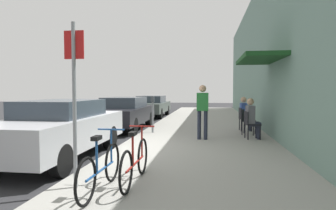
{
  "coord_description": "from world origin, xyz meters",
  "views": [
    {
      "loc": [
        2.5,
        -7.43,
        1.67
      ],
      "look_at": [
        0.31,
        7.56,
        0.87
      ],
      "focal_mm": 30.63,
      "sensor_mm": 36.0,
      "label": 1
    }
  ],
  "objects": [
    {
      "name": "parking_meter",
      "position": [
        0.45,
        2.75,
        0.89
      ],
      "size": [
        0.12,
        0.1,
        1.32
      ],
      "color": "slate",
      "rests_on": "sidewalk_slab"
    },
    {
      "name": "cafe_chair_2",
      "position": [
        3.77,
        3.68,
        0.62
      ],
      "size": [
        0.48,
        0.48,
        0.87
      ],
      "color": "black",
      "rests_on": "sidewalk_slab"
    },
    {
      "name": "sidewalk_slab",
      "position": [
        2.25,
        2.0,
        0.06
      ],
      "size": [
        4.5,
        32.0,
        0.12
      ],
      "primitive_type": "cube",
      "color": "#9E9B93",
      "rests_on": "ground_plane"
    },
    {
      "name": "bicycle_1",
      "position": [
        1.28,
        -2.87,
        0.48
      ],
      "size": [
        0.46,
        1.71,
        0.9
      ],
      "color": "black",
      "rests_on": "sidewalk_slab"
    },
    {
      "name": "seated_patron_0",
      "position": [
        3.83,
        1.87,
        0.82
      ],
      "size": [
        0.46,
        0.4,
        1.29
      ],
      "color": "#232838",
      "rests_on": "sidewalk_slab"
    },
    {
      "name": "street_sign",
      "position": [
        0.4,
        -3.2,
        1.64
      ],
      "size": [
        0.32,
        0.06,
        2.6
      ],
      "color": "gray",
      "rests_on": "sidewalk_slab"
    },
    {
      "name": "parked_car_1",
      "position": [
        -1.1,
        4.27,
        0.71
      ],
      "size": [
        1.8,
        4.4,
        1.36
      ],
      "color": "black",
      "rests_on": "ground_plane"
    },
    {
      "name": "cafe_chair_0",
      "position": [
        3.77,
        1.86,
        0.62
      ],
      "size": [
        0.49,
        0.49,
        0.87
      ],
      "color": "black",
      "rests_on": "sidewalk_slab"
    },
    {
      "name": "parked_car_2",
      "position": [
        -1.1,
        10.06,
        0.69
      ],
      "size": [
        1.8,
        4.4,
        1.3
      ],
      "color": "#47514C",
      "rests_on": "ground_plane"
    },
    {
      "name": "bicycle_0",
      "position": [
        0.88,
        -3.35,
        0.48
      ],
      "size": [
        0.46,
        1.71,
        0.9
      ],
      "color": "black",
      "rests_on": "sidewalk_slab"
    },
    {
      "name": "seated_patron_2",
      "position": [
        3.83,
        3.69,
        0.82
      ],
      "size": [
        0.45,
        0.39,
        1.29
      ],
      "color": "#232838",
      "rests_on": "sidewalk_slab"
    },
    {
      "name": "pedestrian_standing",
      "position": [
        2.28,
        1.53,
        1.12
      ],
      "size": [
        0.36,
        0.22,
        1.7
      ],
      "color": "#232838",
      "rests_on": "sidewalk_slab"
    },
    {
      "name": "building_facade",
      "position": [
        4.65,
        2.0,
        3.07
      ],
      "size": [
        1.4,
        32.0,
        6.14
      ],
      "color": "gray",
      "rests_on": "ground_plane"
    },
    {
      "name": "cafe_chair_1",
      "position": [
        3.77,
        2.8,
        0.62
      ],
      "size": [
        0.55,
        0.55,
        0.87
      ],
      "color": "black",
      "rests_on": "sidewalk_slab"
    },
    {
      "name": "ground_plane",
      "position": [
        0.0,
        0.0,
        0.0
      ],
      "size": [
        60.0,
        60.0,
        0.0
      ],
      "primitive_type": "plane",
      "color": "#2D2D30"
    },
    {
      "name": "parked_car_0",
      "position": [
        -1.1,
        -1.0,
        0.75
      ],
      "size": [
        1.8,
        4.4,
        1.42
      ],
      "color": "#B7B7BC",
      "rests_on": "ground_plane"
    }
  ]
}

